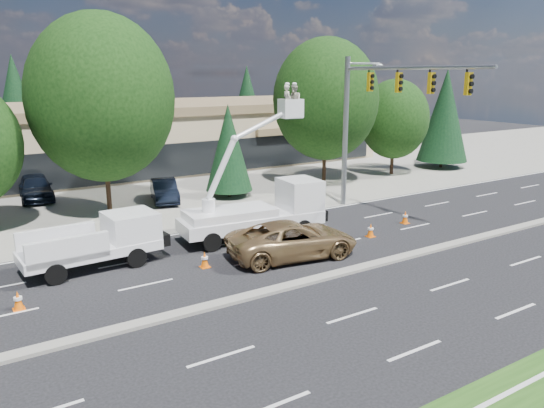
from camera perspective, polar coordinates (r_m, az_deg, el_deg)
ground at (r=20.92m, az=2.82°, el=-8.69°), size 140.00×140.00×0.00m
concrete_apron at (r=38.28m, az=-14.78°, el=1.32°), size 140.00×22.00×0.01m
road_median at (r=20.90m, az=2.82°, el=-8.54°), size 120.00×0.55×0.12m
strip_mall at (r=47.33m, az=-18.79°, el=6.85°), size 50.40×15.40×5.50m
tree_front_d at (r=31.82m, az=-17.87°, el=10.79°), size 8.21×8.21×11.39m
tree_front_e at (r=35.06m, az=-4.70°, el=6.06°), size 3.11×3.11×6.12m
tree_front_f at (r=39.17m, az=5.80°, el=11.14°), size 7.63×7.63×10.59m
tree_front_g at (r=43.96m, az=13.01°, el=8.88°), size 5.50×5.50×7.63m
tree_front_h at (r=48.40m, az=18.08°, el=9.07°), size 4.29×4.29×8.46m
tree_back_b at (r=58.22m, az=-25.82°, el=9.83°), size 5.00×5.00×9.85m
tree_back_c at (r=61.56m, az=-12.61°, el=10.98°), size 4.98×4.98×9.81m
tree_back_d at (r=66.68m, az=-2.70°, el=11.09°), size 4.54×4.54×8.95m
signal_mast at (r=31.21m, az=10.63°, el=10.03°), size 2.76×10.16×9.00m
utility_pickup at (r=23.68m, az=-17.94°, el=-4.35°), size 5.74×2.47×2.16m
bucket_truck at (r=26.45m, az=-0.86°, el=-0.08°), size 7.41×2.92×7.60m
traffic_cone_a at (r=20.71m, az=-25.65°, el=-9.34°), size 0.40×0.40×0.70m
traffic_cone_b at (r=22.77m, az=-7.25°, el=-5.96°), size 0.40×0.40×0.70m
traffic_cone_c at (r=24.30m, az=0.48°, el=-4.56°), size 0.40×0.40×0.70m
traffic_cone_d at (r=27.17m, az=10.56°, el=-2.79°), size 0.40×0.40×0.70m
traffic_cone_e at (r=29.99m, az=14.13°, el=-1.40°), size 0.40×0.40×0.70m
minivan at (r=23.70m, az=2.24°, el=-3.83°), size 6.25×3.63×1.64m
parked_car_west at (r=37.76m, az=-24.09°, el=1.69°), size 2.41×5.07×1.67m
parked_car_east at (r=34.70m, az=-11.50°, el=1.43°), size 2.60×4.56×1.42m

